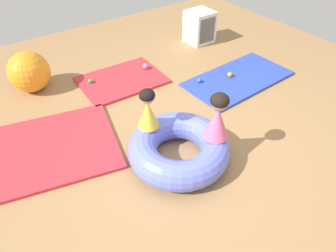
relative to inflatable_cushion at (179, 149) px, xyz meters
name	(u,v)px	position (x,y,z in m)	size (l,w,h in m)	color
ground_plane	(179,149)	(0.10, 0.12, -0.16)	(8.00, 8.00, 0.00)	#9E7549
gym_mat_near_right	(238,79)	(1.74, 0.80, -0.14)	(1.63, 0.85, 0.04)	#2D47B7
gym_mat_far_left	(55,147)	(-1.06, 0.96, -0.14)	(1.37, 1.22, 0.04)	red
gym_mat_near_left	(122,80)	(0.27, 1.80, -0.14)	(1.20, 0.90, 0.04)	red
inflatable_cushion	(179,149)	(0.00, 0.00, 0.00)	(1.10, 1.10, 0.32)	#6070E5
child_in_pink	(218,116)	(0.33, -0.19, 0.41)	(0.37, 0.37, 0.53)	#E5608E
child_in_yellow	(148,109)	(-0.15, 0.35, 0.39)	(0.32, 0.32, 0.47)	yellow
play_ball_pink	(145,66)	(0.73, 1.85, -0.07)	(0.10, 0.10, 0.10)	pink
play_ball_blue	(199,80)	(1.17, 1.05, -0.08)	(0.07, 0.07, 0.07)	blue
play_ball_orange	(230,75)	(1.65, 0.90, -0.08)	(0.08, 0.08, 0.08)	orange
play_ball_green	(90,81)	(-0.15, 1.97, -0.09)	(0.07, 0.07, 0.07)	green
exercise_ball_large	(29,72)	(-0.87, 2.34, 0.13)	(0.58, 0.58, 0.58)	orange
storage_cube	(200,27)	(2.13, 2.19, 0.12)	(0.44, 0.44, 0.56)	silver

